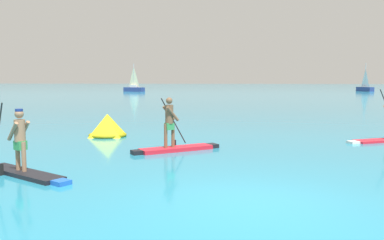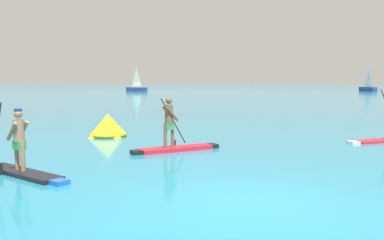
{
  "view_description": "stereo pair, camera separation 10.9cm",
  "coord_description": "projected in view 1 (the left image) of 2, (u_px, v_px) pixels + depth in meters",
  "views": [
    {
      "loc": [
        0.08,
        -7.76,
        2.31
      ],
      "look_at": [
        -2.26,
        7.14,
        0.85
      ],
      "focal_mm": 39.02,
      "sensor_mm": 36.0,
      "label": 1
    },
    {
      "loc": [
        0.18,
        -7.74,
        2.31
      ],
      "look_at": [
        -2.26,
        7.14,
        0.85
      ],
      "focal_mm": 39.02,
      "sensor_mm": 36.0,
      "label": 2
    }
  ],
  "objects": [
    {
      "name": "paddleboarder_near_left",
      "position": [
        21.0,
        161.0,
        10.1
      ],
      "size": [
        3.16,
        1.92,
        1.82
      ],
      "rotation": [
        0.0,
        0.0,
        2.65
      ],
      "color": "black",
      "rests_on": "ground"
    },
    {
      "name": "ground",
      "position": [
        252.0,
        203.0,
        7.86
      ],
      "size": [
        440.0,
        440.0,
        0.0
      ],
      "primitive_type": "plane",
      "color": "teal"
    },
    {
      "name": "paddleboarder_mid_center",
      "position": [
        175.0,
        140.0,
        13.53
      ],
      "size": [
        2.65,
        2.17,
        1.76
      ],
      "rotation": [
        0.0,
        0.0,
        0.66
      ],
      "color": "red",
      "rests_on": "ground"
    },
    {
      "name": "sailboat_right_horizon",
      "position": [
        365.0,
        87.0,
        82.45
      ],
      "size": [
        2.61,
        4.42,
        5.56
      ],
      "rotation": [
        0.0,
        0.0,
        1.96
      ],
      "color": "navy",
      "rests_on": "ground"
    },
    {
      "name": "race_marker_buoy",
      "position": [
        108.0,
        127.0,
        17.01
      ],
      "size": [
        1.81,
        1.81,
        0.92
      ],
      "color": "yellow",
      "rests_on": "ground"
    },
    {
      "name": "sailboat_left_horizon",
      "position": [
        134.0,
        87.0,
        80.9
      ],
      "size": [
        4.56,
        2.8,
        5.36
      ],
      "rotation": [
        0.0,
        0.0,
        5.88
      ],
      "color": "navy",
      "rests_on": "ground"
    }
  ]
}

